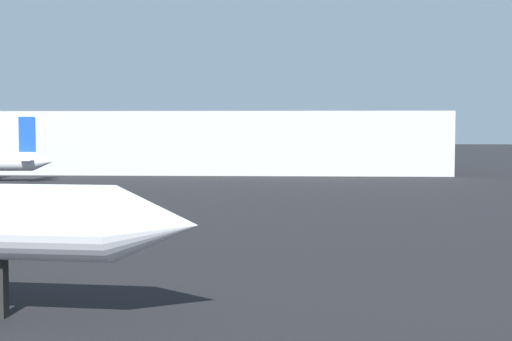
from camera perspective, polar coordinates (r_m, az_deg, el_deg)
terminal_building at (r=125.63m, az=-7.36°, el=2.33°), size 95.01×27.08×10.19m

